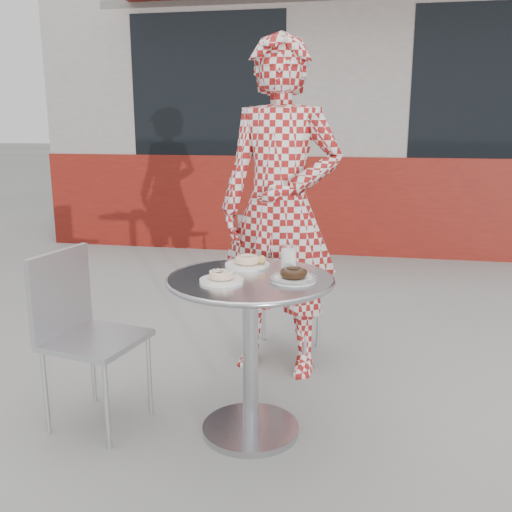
% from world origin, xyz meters
% --- Properties ---
extents(ground, '(60.00, 60.00, 0.00)m').
position_xyz_m(ground, '(0.00, 0.00, 0.00)').
color(ground, '#9F9D97').
rests_on(ground, ground).
extents(storefront, '(6.02, 4.55, 3.00)m').
position_xyz_m(storefront, '(-0.00, 5.56, 1.49)').
color(storefront, gray).
rests_on(storefront, ground).
extents(bistro_table, '(0.71, 0.71, 0.72)m').
position_xyz_m(bistro_table, '(-0.03, 0.04, 0.54)').
color(bistro_table, silver).
rests_on(bistro_table, ground).
extents(chair_far, '(0.46, 0.46, 0.86)m').
position_xyz_m(chair_far, '(-0.02, 0.93, 0.26)').
color(chair_far, '#B1B3B9').
rests_on(chair_far, ground).
extents(chair_left, '(0.45, 0.44, 0.79)m').
position_xyz_m(chair_left, '(-0.73, -0.01, 0.24)').
color(chair_left, '#B1B3B9').
rests_on(chair_left, ground).
extents(seated_person, '(0.70, 0.51, 1.79)m').
position_xyz_m(seated_person, '(-0.02, 0.75, 0.89)').
color(seated_person, maroon).
rests_on(seated_person, ground).
extents(plate_far, '(0.20, 0.20, 0.05)m').
position_xyz_m(plate_far, '(-0.08, 0.22, 0.73)').
color(plate_far, white).
rests_on(plate_far, bistro_table).
extents(plate_near, '(0.18, 0.18, 0.05)m').
position_xyz_m(plate_near, '(-0.14, -0.04, 0.73)').
color(plate_near, white).
rests_on(plate_near, bistro_table).
extents(plate_checker, '(0.19, 0.19, 0.05)m').
position_xyz_m(plate_checker, '(0.15, 0.03, 0.73)').
color(plate_checker, white).
rests_on(plate_checker, bistro_table).
extents(milk_cup, '(0.07, 0.07, 0.11)m').
position_xyz_m(milk_cup, '(0.11, 0.19, 0.77)').
color(milk_cup, white).
rests_on(milk_cup, bistro_table).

